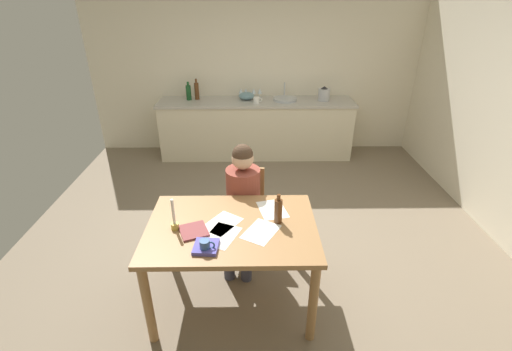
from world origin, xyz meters
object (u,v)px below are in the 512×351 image
bottle_oil (189,92)px  wine_glass_by_kettle (254,91)px  teacup_on_counter (257,100)px  wine_glass_near_sink (260,91)px  mixing_bowl (247,96)px  sink_unit (285,99)px  wine_glass_back_left (246,91)px  bottle_vinegar (197,91)px  wine_glass_back_right (241,91)px  book_cookery (206,247)px  dining_table (232,237)px  person_seated (242,199)px  book_magazine (194,231)px  candlestick (174,221)px  stovetop_kettle (324,94)px  wine_bottle_on_table (278,211)px  coffee_mug (205,246)px

bottle_oil → wine_glass_by_kettle: bottle_oil is taller
bottle_oil → teacup_on_counter: bottle_oil is taller
wine_glass_near_sink → mixing_bowl: bearing=-159.9°
mixing_bowl → wine_glass_by_kettle: (0.11, 0.08, 0.05)m
sink_unit → wine_glass_back_left: sink_unit is taller
bottle_vinegar → wine_glass_back_right: (0.68, 0.06, -0.03)m
sink_unit → wine_glass_near_sink: size_ratio=2.34×
wine_glass_back_left → wine_glass_back_right: (-0.08, 0.00, 0.00)m
bottle_vinegar → sink_unit: bearing=-3.7°
bottle_vinegar → teacup_on_counter: (0.93, -0.24, -0.09)m
book_cookery → wine_glass_by_kettle: size_ratio=1.16×
bottle_oil → wine_glass_back_right: bearing=6.1°
dining_table → book_cookery: 0.34m
wine_glass_by_kettle → bottle_oil: bearing=-175.2°
dining_table → wine_glass_by_kettle: wine_glass_by_kettle is taller
person_seated → book_magazine: size_ratio=5.73×
candlestick → mixing_bowl: bearing=81.0°
dining_table → sink_unit: 3.23m
wine_glass_near_sink → book_cookery: bearing=-97.4°
person_seated → book_cookery: bearing=-105.9°
dining_table → stovetop_kettle: size_ratio=6.02×
bottle_vinegar → wine_glass_by_kettle: size_ratio=2.05×
book_magazine → mixing_bowl: (0.37, 3.29, 0.18)m
book_magazine → wine_glass_back_left: bearing=62.5°
bottle_vinegar → wine_glass_near_sink: (0.98, 0.06, -0.03)m
wine_bottle_on_table → stovetop_kettle: bearing=73.5°
wine_glass_back_left → stovetop_kettle: bearing=-7.1°
candlestick → wine_glass_back_right: wine_glass_back_right is taller
coffee_mug → teacup_on_counter: teacup_on_counter is taller
person_seated → coffee_mug: bearing=-105.3°
person_seated → bottle_oil: size_ratio=4.33×
dining_table → bottle_vinegar: bottle_vinegar is taller
book_magazine → wine_glass_back_left: size_ratio=1.35×
teacup_on_counter → bottle_vinegar: bearing=165.4°
bottle_oil → wine_glass_back_left: size_ratio=1.79×
book_cookery → wine_glass_near_sink: wine_glass_near_sink is taller
book_cookery → wine_glass_back_left: bearing=90.7°
book_cookery → bottle_oil: (-0.64, 3.48, 0.23)m
coffee_mug → teacup_on_counter: size_ratio=0.85×
wine_glass_near_sink → candlestick: bearing=-102.3°
coffee_mug → wine_glass_back_left: wine_glass_back_left is taller
person_seated → wine_glass_by_kettle: bearing=87.2°
person_seated → wine_bottle_on_table: bearing=-60.1°
wine_glass_back_left → dining_table: bearing=-91.3°
stovetop_kettle → wine_glass_near_sink: (-0.98, 0.15, 0.01)m
book_cookery → wine_glass_back_left: wine_glass_back_left is taller
dining_table → sink_unit: sink_unit is taller
candlestick → wine_glass_back_right: 3.36m
bottle_oil → wine_glass_near_sink: 1.11m
bottle_vinegar → mixing_bowl: bearing=-1.3°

